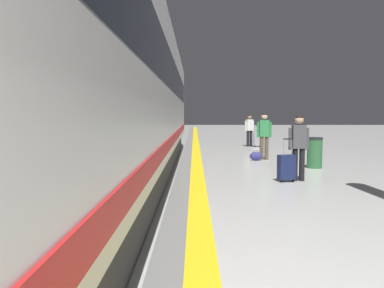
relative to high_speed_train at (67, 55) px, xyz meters
The scene contains 10 objects.
safety_line_strip 4.44m from the high_speed_train, 56.36° to the left, with size 0.36×80.00×0.01m, color yellow.
tactile_edge_band 4.31m from the high_speed_train, 60.32° to the left, with size 0.54×80.00×0.01m, color slate.
high_speed_train is the anchor object (origin of this frame).
passenger_near 9.21m from the high_speed_train, 61.06° to the left, with size 0.51×0.21×1.63m.
duffel_bag_near 9.01m from the high_speed_train, 62.09° to the left, with size 0.44×0.26×0.36m.
passenger_mid 5.81m from the high_speed_train, 37.35° to the left, with size 0.49×0.20×1.57m.
suitcase_mid 5.68m from the high_speed_train, 38.29° to the left, with size 0.42×0.31×1.03m.
passenger_far 14.66m from the high_speed_train, 71.34° to the left, with size 0.46×0.28×1.56m.
suitcase_far 14.65m from the high_speed_train, 69.90° to the left, with size 0.44×0.39×1.06m.
waste_bin 8.22m from the high_speed_train, 46.17° to the left, with size 0.46×0.46×0.91m.
Camera 1 is at (-1.00, 0.57, 1.60)m, focal length 38.46 mm.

